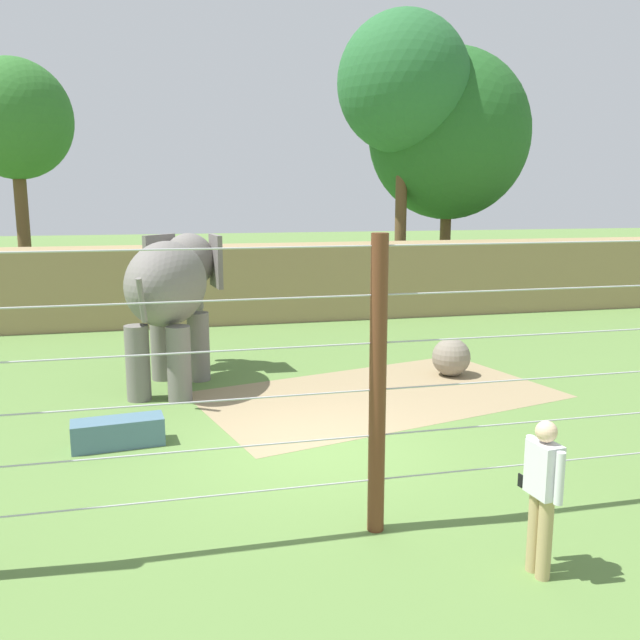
{
  "coord_description": "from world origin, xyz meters",
  "views": [
    {
      "loc": [
        -2.25,
        -9.73,
        3.89
      ],
      "look_at": [
        0.83,
        3.3,
        1.4
      ],
      "focal_mm": 37.9,
      "sensor_mm": 36.0,
      "label": 1
    }
  ],
  "objects_px": {
    "enrichment_ball": "(451,357)",
    "elephant": "(172,288)",
    "feed_trough": "(118,432)",
    "zookeeper": "(542,491)"
  },
  "relations": [
    {
      "from": "elephant",
      "to": "enrichment_ball",
      "type": "bearing_deg",
      "value": -6.12
    },
    {
      "from": "feed_trough",
      "to": "enrichment_ball",
      "type": "bearing_deg",
      "value": 21.52
    },
    {
      "from": "enrichment_ball",
      "to": "elephant",
      "type": "bearing_deg",
      "value": 173.88
    },
    {
      "from": "elephant",
      "to": "feed_trough",
      "type": "height_order",
      "value": "elephant"
    },
    {
      "from": "zookeeper",
      "to": "feed_trough",
      "type": "relative_size",
      "value": 1.16
    },
    {
      "from": "elephant",
      "to": "enrichment_ball",
      "type": "relative_size",
      "value": 4.8
    },
    {
      "from": "elephant",
      "to": "feed_trough",
      "type": "relative_size",
      "value": 2.76
    },
    {
      "from": "zookeeper",
      "to": "feed_trough",
      "type": "bearing_deg",
      "value": 132.82
    },
    {
      "from": "elephant",
      "to": "enrichment_ball",
      "type": "distance_m",
      "value": 6.12
    },
    {
      "from": "feed_trough",
      "to": "elephant",
      "type": "bearing_deg",
      "value": 73.86
    }
  ]
}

